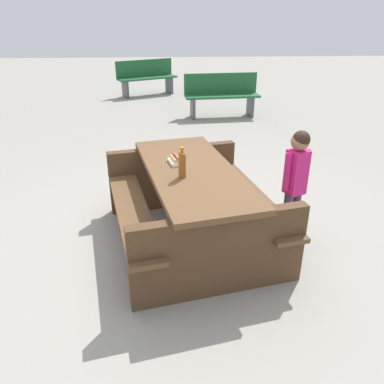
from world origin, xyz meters
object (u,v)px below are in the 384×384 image
object	(u,v)px
picnic_table	(192,200)
child_in_coat	(296,172)
hotdog_tray	(176,160)
park_bench_mid	(221,94)
soda_bottle	(182,163)
park_bench_far	(146,77)

from	to	relation	value
picnic_table	child_in_coat	world-z (taller)	child_in_coat
hotdog_tray	park_bench_mid	bearing A→B (deg)	-12.23
soda_bottle	park_bench_mid	size ratio (longest dim) A/B	0.18
soda_bottle	child_in_coat	world-z (taller)	child_in_coat
child_in_coat	park_bench_mid	distance (m)	4.69
park_bench_far	soda_bottle	bearing A→B (deg)	-174.23
soda_bottle	park_bench_mid	world-z (taller)	soda_bottle
hotdog_tray	park_bench_mid	distance (m)	4.65
park_bench_mid	picnic_table	bearing A→B (deg)	169.86
park_bench_far	hotdog_tray	bearing A→B (deg)	-174.42
park_bench_far	park_bench_mid	bearing A→B (deg)	-143.61
park_bench_mid	park_bench_far	distance (m)	2.77
soda_bottle	hotdog_tray	world-z (taller)	soda_bottle
hotdog_tray	park_bench_mid	size ratio (longest dim) A/B	0.13
picnic_table	hotdog_tray	distance (m)	0.40
child_in_coat	park_bench_far	bearing A→B (deg)	14.29
park_bench_mid	park_bench_far	size ratio (longest dim) A/B	1.00
hotdog_tray	park_bench_far	size ratio (longest dim) A/B	0.13
park_bench_mid	park_bench_far	xyz separation A→B (m)	(2.23, 1.64, 0.00)
picnic_table	soda_bottle	xyz separation A→B (m)	(-0.17, 0.09, 0.43)
picnic_table	park_bench_far	distance (m)	6.96
soda_bottle	park_bench_far	size ratio (longest dim) A/B	0.18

